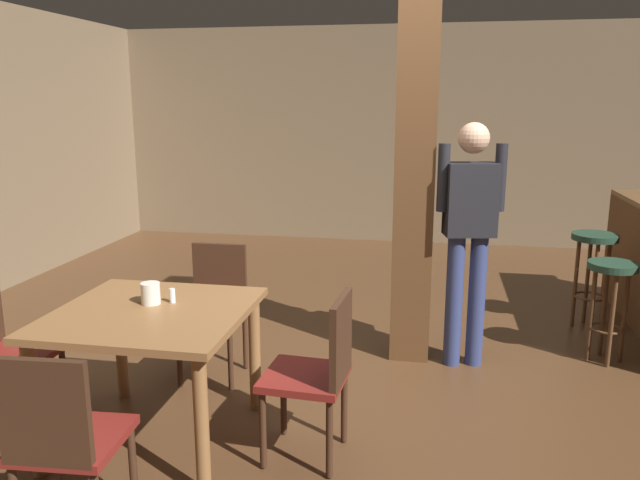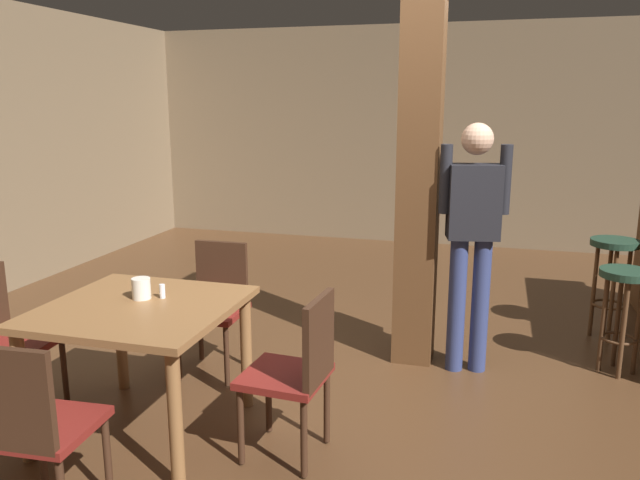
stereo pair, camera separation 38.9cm
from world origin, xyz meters
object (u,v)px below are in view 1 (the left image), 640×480
(napkin_cup, at_px, (151,293))
(standing_person, at_px, (469,228))
(chair_north, at_px, (215,304))
(salt_shaker, at_px, (172,296))
(bar_stool_near, at_px, (611,288))
(dining_table, at_px, (152,330))
(chair_south, at_px, (63,437))
(chair_east, at_px, (319,368))
(bar_stool_mid, at_px, (593,257))
(chair_west, at_px, (2,345))

(napkin_cup, distance_m, standing_person, 2.17)
(chair_north, height_order, salt_shaker, chair_north)
(bar_stool_near, bearing_deg, dining_table, -149.72)
(chair_north, bearing_deg, chair_south, -90.80)
(dining_table, xyz_separation_m, chair_north, (0.03, 0.89, -0.14))
(chair_east, height_order, bar_stool_mid, chair_east)
(chair_west, distance_m, salt_shaker, 1.02)
(chair_west, bearing_deg, dining_table, 2.53)
(chair_west, xyz_separation_m, bar_stool_near, (3.64, 1.64, 0.05))
(napkin_cup, bearing_deg, chair_east, -6.90)
(standing_person, bearing_deg, napkin_cup, -144.47)
(chair_east, height_order, chair_south, same)
(dining_table, bearing_deg, chair_west, -177.47)
(chair_west, distance_m, bar_stool_mid, 4.36)
(bar_stool_near, bearing_deg, napkin_cup, -151.68)
(bar_stool_near, bearing_deg, chair_east, -138.27)
(chair_east, height_order, bar_stool_near, chair_east)
(bar_stool_mid, bearing_deg, standing_person, -138.10)
(dining_table, relative_size, chair_east, 1.15)
(chair_east, relative_size, chair_south, 1.00)
(dining_table, xyz_separation_m, chair_east, (0.92, -0.02, -0.14))
(chair_south, distance_m, chair_west, 1.23)
(dining_table, bearing_deg, napkin_cup, 114.48)
(dining_table, relative_size, chair_west, 1.15)
(bar_stool_mid, bearing_deg, chair_west, -147.46)
(chair_north, xyz_separation_m, bar_stool_mid, (2.74, 1.42, 0.10))
(dining_table, bearing_deg, bar_stool_mid, 39.73)
(dining_table, height_order, standing_person, standing_person)
(chair_east, bearing_deg, chair_north, 134.54)
(chair_east, distance_m, napkin_cup, 1.03)
(standing_person, bearing_deg, bar_stool_near, 13.22)
(bar_stool_near, bearing_deg, chair_west, -155.76)
(chair_east, height_order, chair_west, same)
(chair_south, distance_m, salt_shaker, 1.06)
(napkin_cup, xyz_separation_m, bar_stool_mid, (2.82, 2.20, -0.22))
(napkin_cup, bearing_deg, standing_person, 35.53)
(chair_east, height_order, standing_person, standing_person)
(standing_person, bearing_deg, chair_west, -151.91)
(chair_west, distance_m, standing_person, 3.01)
(napkin_cup, xyz_separation_m, salt_shaker, (0.11, 0.04, -0.02))
(chair_east, xyz_separation_m, salt_shaker, (-0.86, 0.16, 0.29))
(chair_south, height_order, napkin_cup, chair_south)
(chair_south, relative_size, standing_person, 0.52)
(dining_table, xyz_separation_m, bar_stool_mid, (2.77, 2.30, -0.04))
(standing_person, xyz_separation_m, bar_stool_mid, (1.05, 0.95, -0.40))
(salt_shaker, xyz_separation_m, bar_stool_near, (2.67, 1.46, -0.25))
(standing_person, bearing_deg, dining_table, -141.68)
(salt_shaker, height_order, bar_stool_mid, salt_shaker)
(salt_shaker, xyz_separation_m, bar_stool_mid, (2.71, 2.16, -0.20))
(chair_north, relative_size, bar_stool_mid, 1.11)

